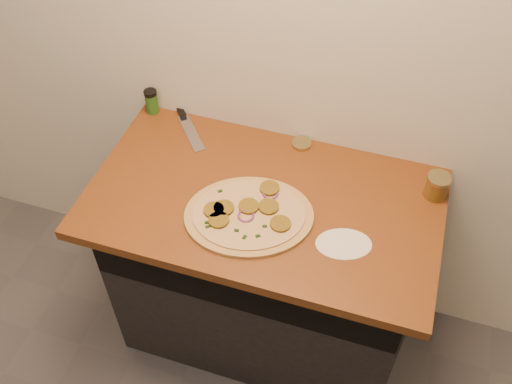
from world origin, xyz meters
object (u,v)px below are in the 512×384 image
(pizza, at_px, (249,214))
(chefs_knife, at_px, (185,119))
(spice_shaker, at_px, (152,101))
(salsa_jar, at_px, (437,186))

(pizza, relative_size, chefs_knife, 2.01)
(pizza, xyz_separation_m, spice_shaker, (-0.53, 0.40, 0.04))
(salsa_jar, xyz_separation_m, spice_shaker, (-1.10, 0.11, 0.01))
(pizza, height_order, spice_shaker, spice_shaker)
(pizza, distance_m, chefs_knife, 0.55)
(chefs_knife, distance_m, salsa_jar, 0.97)
(pizza, bearing_deg, chefs_knife, 135.30)
(chefs_knife, distance_m, spice_shaker, 0.15)
(salsa_jar, bearing_deg, pizza, -153.57)
(chefs_knife, bearing_deg, spice_shaker, 174.71)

